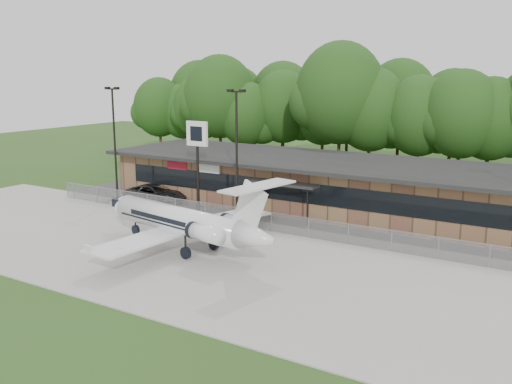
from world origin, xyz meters
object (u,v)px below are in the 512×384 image
Objects in this scene: terminal at (335,185)px; business_jet at (184,223)px; pole_sign at (197,143)px; suv at (156,194)px.

business_jet is at bearing -102.91° from terminal.
terminal is at bearing 38.46° from pole_sign.
terminal is at bearing 86.70° from business_jet.
pole_sign reaches higher than terminal.
pole_sign reaches higher than business_jet.
business_jet reaches higher than terminal.
pole_sign is (5.66, -1.13, 5.02)m from suv.
business_jet is 2.72× the size of suv.
terminal is at bearing -70.12° from suv.
pole_sign is (-9.02, -7.14, 3.66)m from terminal.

